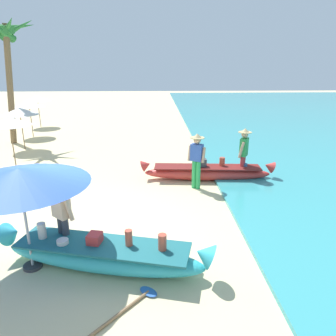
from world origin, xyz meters
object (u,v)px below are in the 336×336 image
object	(u,v)px
boat_red_midground	(207,172)
person_vendor_hatted	(197,157)
patio_umbrella_large	(19,177)
paddle	(124,311)
palm_tree_leaning_seaward	(7,40)
boat_cyan_foreground	(103,255)
person_tourist_customer	(62,214)
person_vendor_assistant	(244,150)

from	to	relation	value
boat_red_midground	person_vendor_hatted	size ratio (longest dim) A/B	2.57
boat_red_midground	patio_umbrella_large	xyz separation A→B (m)	(-4.15, -4.72, 1.60)
patio_umbrella_large	paddle	distance (m)	2.90
patio_umbrella_large	palm_tree_leaning_seaward	size ratio (longest dim) A/B	0.43
boat_cyan_foreground	person_tourist_customer	distance (m)	1.15
palm_tree_leaning_seaward	patio_umbrella_large	bearing A→B (deg)	-67.74
boat_cyan_foreground	person_vendor_hatted	distance (m)	4.71
boat_red_midground	person_vendor_assistant	world-z (taller)	person_vendor_assistant
patio_umbrella_large	palm_tree_leaning_seaward	xyz separation A→B (m)	(-4.24, 10.36, 2.91)
boat_cyan_foreground	palm_tree_leaning_seaward	bearing A→B (deg)	118.33
person_vendor_hatted	person_vendor_assistant	world-z (taller)	person_vendor_hatted
patio_umbrella_large	person_tourist_customer	bearing A→B (deg)	34.18
person_vendor_assistant	palm_tree_leaning_seaward	xyz separation A→B (m)	(-9.60, 5.60, 3.76)
boat_red_midground	person_vendor_hatted	bearing A→B (deg)	-122.36
boat_red_midground	person_vendor_assistant	size ratio (longest dim) A/B	2.58
boat_red_midground	paddle	size ratio (longest dim) A/B	3.05
person_vendor_hatted	person_tourist_customer	size ratio (longest dim) A/B	1.06
boat_cyan_foreground	person_tourist_customer	size ratio (longest dim) A/B	2.55
person_vendor_assistant	person_tourist_customer	bearing A→B (deg)	-137.62
boat_cyan_foreground	boat_red_midground	size ratio (longest dim) A/B	0.94
person_vendor_hatted	patio_umbrella_large	distance (m)	5.48
person_tourist_customer	person_vendor_assistant	distance (m)	6.51
person_vendor_assistant	patio_umbrella_large	bearing A→B (deg)	-138.38
boat_cyan_foreground	palm_tree_leaning_seaward	distance (m)	12.67
boat_cyan_foreground	person_vendor_hatted	world-z (taller)	person_vendor_hatted
person_tourist_customer	person_vendor_hatted	bearing A→B (deg)	49.02
person_vendor_assistant	palm_tree_leaning_seaward	distance (m)	11.73
boat_red_midground	person_vendor_assistant	bearing A→B (deg)	2.01
person_vendor_assistant	patio_umbrella_large	size ratio (longest dim) A/B	0.71
patio_umbrella_large	paddle	bearing A→B (deg)	-33.70
boat_cyan_foreground	boat_red_midground	distance (m)	5.53
person_vendor_hatted	paddle	world-z (taller)	person_vendor_hatted
palm_tree_leaning_seaward	boat_red_midground	bearing A→B (deg)	-33.91
person_vendor_hatted	person_vendor_assistant	bearing A→B (deg)	25.10
paddle	person_vendor_assistant	bearing A→B (deg)	59.85
person_vendor_hatted	patio_umbrella_large	bearing A→B (deg)	-132.79
boat_cyan_foreground	palm_tree_leaning_seaward	size ratio (longest dim) A/B	0.73
patio_umbrella_large	paddle	xyz separation A→B (m)	(1.87, -1.25, -1.84)
person_tourist_customer	person_vendor_assistant	bearing A→B (deg)	42.38
patio_umbrella_large	boat_red_midground	bearing A→B (deg)	48.67
palm_tree_leaning_seaward	person_tourist_customer	bearing A→B (deg)	-64.37
patio_umbrella_large	boat_cyan_foreground	bearing A→B (deg)	-3.12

